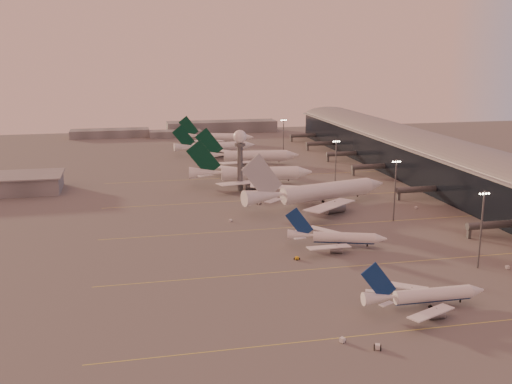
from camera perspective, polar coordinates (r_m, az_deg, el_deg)
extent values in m
plane|color=#585656|center=(178.63, 4.28, -8.64)|extent=(700.00, 700.00, 0.00)
cube|color=#F1EB55|center=(160.77, 18.53, -11.96)|extent=(180.00, 0.25, 0.02)
cube|color=#F1EB55|center=(197.41, 11.87, -6.71)|extent=(180.00, 0.25, 0.02)
cube|color=#F1EB55|center=(236.95, 7.45, -3.10)|extent=(180.00, 0.25, 0.02)
cube|color=#F1EB55|center=(278.15, 4.34, -0.53)|extent=(180.00, 0.25, 0.02)
cube|color=#F1EB55|center=(325.12, 1.82, 1.56)|extent=(180.00, 0.25, 0.02)
cube|color=black|center=(315.92, 17.53, 2.24)|extent=(36.00, 360.00, 18.00)
cylinder|color=slate|center=(314.39, 17.64, 3.85)|extent=(10.08, 360.00, 10.08)
cube|color=slate|center=(314.35, 17.64, 3.89)|extent=(40.00, 362.00, 0.80)
cylinder|color=#53555A|center=(235.83, 21.75, -2.91)|extent=(22.00, 2.80, 2.80)
cube|color=#53555A|center=(231.09, 19.63, -3.65)|extent=(1.20, 1.20, 4.40)
cylinder|color=#53555A|center=(283.89, 15.28, 0.25)|extent=(22.00, 2.80, 2.80)
cube|color=#53555A|center=(279.97, 13.44, -0.31)|extent=(1.20, 1.20, 4.40)
cylinder|color=#53555A|center=(333.31, 10.87, 2.40)|extent=(22.00, 2.80, 2.80)
cube|color=#53555A|center=(329.97, 9.25, 1.95)|extent=(1.20, 1.20, 4.40)
cylinder|color=#53555A|center=(371.60, 8.34, 3.63)|extent=(22.00, 2.80, 2.80)
cube|color=#53555A|center=(368.61, 6.87, 3.23)|extent=(1.20, 1.20, 4.40)
cylinder|color=#53555A|center=(410.62, 6.28, 4.62)|extent=(22.00, 2.80, 2.80)
cube|color=#53555A|center=(407.91, 4.94, 4.27)|extent=(1.20, 1.20, 4.40)
cylinder|color=#53555A|center=(448.28, 4.65, 5.40)|extent=(22.00, 2.80, 2.80)
cube|color=#53555A|center=(445.80, 3.41, 5.08)|extent=(1.20, 1.20, 4.40)
cylinder|color=#53555A|center=(288.89, -1.53, 2.27)|extent=(2.60, 2.60, 22.00)
cylinder|color=#53555A|center=(286.88, -1.54, 4.52)|extent=(5.20, 5.20, 1.20)
sphere|color=white|center=(286.30, -1.54, 5.29)|extent=(6.40, 6.40, 6.40)
cylinder|color=#53555A|center=(285.79, -1.55, 6.03)|extent=(0.16, 0.16, 2.00)
cylinder|color=#53555A|center=(198.37, 20.65, -3.41)|extent=(0.56, 0.56, 25.00)
cube|color=#53555A|center=(195.40, 20.94, -0.03)|extent=(3.60, 0.25, 0.25)
sphere|color=#FFEABF|center=(194.68, 20.56, -0.17)|extent=(0.56, 0.56, 0.56)
sphere|color=#FFEABF|center=(195.22, 20.81, -0.16)|extent=(0.56, 0.56, 0.56)
sphere|color=#FFEABF|center=(195.76, 21.05, -0.14)|extent=(0.56, 0.56, 0.56)
sphere|color=#FFEABF|center=(196.31, 21.29, -0.13)|extent=(0.56, 0.56, 0.56)
cylinder|color=#53555A|center=(243.23, 13.09, 0.14)|extent=(0.56, 0.56, 25.00)
cube|color=#53555A|center=(240.82, 13.24, 2.92)|extent=(3.60, 0.25, 0.25)
sphere|color=#FFEABF|center=(240.25, 12.91, 2.81)|extent=(0.56, 0.56, 0.56)
sphere|color=#FFEABF|center=(240.68, 13.13, 2.82)|extent=(0.56, 0.56, 0.56)
sphere|color=#FFEABF|center=(241.11, 13.35, 2.83)|extent=(0.56, 0.56, 0.56)
sphere|color=#FFEABF|center=(241.54, 13.56, 2.83)|extent=(0.56, 0.56, 0.56)
cylinder|color=#53555A|center=(290.94, 7.59, 2.53)|extent=(0.56, 0.56, 25.00)
cube|color=#53555A|center=(288.93, 7.67, 4.87)|extent=(3.60, 0.25, 0.25)
sphere|color=#FFEABF|center=(288.48, 7.38, 4.79)|extent=(0.56, 0.56, 0.56)
sphere|color=#FFEABF|center=(288.81, 7.57, 4.79)|extent=(0.56, 0.56, 0.56)
sphere|color=#FFEABF|center=(289.15, 7.76, 4.79)|extent=(0.56, 0.56, 0.56)
sphere|color=#FFEABF|center=(289.50, 7.95, 4.80)|extent=(0.56, 0.56, 0.56)
cylinder|color=#53555A|center=(375.04, 2.63, 5.09)|extent=(0.56, 0.56, 25.00)
cube|color=#53555A|center=(373.48, 2.65, 6.91)|extent=(3.60, 0.25, 0.25)
sphere|color=#FFEABF|center=(373.14, 2.43, 6.84)|extent=(0.56, 0.56, 0.56)
sphere|color=#FFEABF|center=(373.40, 2.58, 6.85)|extent=(0.56, 0.56, 0.56)
sphere|color=#FFEABF|center=(373.66, 2.73, 6.85)|extent=(0.56, 0.56, 0.56)
sphere|color=#FFEABF|center=(373.92, 2.87, 6.85)|extent=(0.56, 0.56, 0.56)
cube|color=slate|center=(482.75, -13.73, 5.46)|extent=(60.00, 18.00, 6.00)
cube|color=slate|center=(498.52, -3.28, 6.24)|extent=(90.00, 20.00, 9.00)
cube|color=slate|center=(474.32, -7.68, 5.53)|extent=(40.00, 15.00, 5.00)
cylinder|color=white|center=(168.43, 16.50, -9.50)|extent=(21.58, 3.82, 3.67)
cylinder|color=navy|center=(168.74, 16.48, -9.76)|extent=(21.14, 2.79, 2.64)
cone|color=white|center=(174.68, 20.26, -8.95)|extent=(4.20, 3.70, 3.67)
cone|color=white|center=(161.83, 11.67, -10.00)|extent=(9.06, 3.73, 3.67)
cube|color=white|center=(159.06, 16.33, -11.14)|extent=(15.49, 10.42, 1.15)
cylinder|color=gray|center=(162.63, 16.77, -11.26)|extent=(4.19, 2.41, 2.38)
cube|color=gray|center=(162.21, 16.79, -10.93)|extent=(0.29, 0.24, 1.47)
cube|color=white|center=(173.75, 13.52, -8.82)|extent=(15.43, 10.59, 1.15)
cylinder|color=gray|center=(173.73, 14.58, -9.48)|extent=(4.19, 2.41, 2.38)
cube|color=gray|center=(173.33, 14.60, -9.17)|extent=(0.29, 0.24, 1.47)
cube|color=navy|center=(159.92, 11.59, -8.53)|extent=(10.07, 0.41, 10.93)
cube|color=white|center=(158.33, 12.29, -10.54)|extent=(4.44, 3.21, 0.24)
cube|color=white|center=(165.31, 11.10, -9.42)|extent=(4.43, 3.26, 0.24)
cylinder|color=black|center=(173.27, 18.87, -9.92)|extent=(0.48, 0.48, 0.97)
cylinder|color=black|center=(170.31, 15.58, -10.08)|extent=(1.07, 0.49, 1.06)
cylinder|color=black|center=(166.90, 16.26, -10.62)|extent=(1.07, 0.49, 1.06)
cylinder|color=white|center=(210.29, 8.37, -4.45)|extent=(21.30, 10.23, 3.62)
cylinder|color=navy|center=(210.54, 8.36, -4.66)|extent=(20.57, 9.13, 2.61)
cone|color=white|center=(211.20, 11.82, -4.51)|extent=(5.06, 4.74, 3.62)
cone|color=white|center=(210.06, 4.25, -4.23)|extent=(9.60, 6.28, 3.62)
cube|color=white|center=(201.88, 6.96, -5.36)|extent=(15.75, 6.01, 1.14)
cylinder|color=gray|center=(204.47, 7.67, -5.62)|extent=(4.65, 3.54, 2.35)
cube|color=gray|center=(204.14, 7.68, -5.35)|extent=(0.35, 0.32, 1.45)
cube|color=white|center=(218.82, 6.92, -3.86)|extent=(13.15, 13.63, 1.14)
cylinder|color=gray|center=(217.36, 7.59, -4.45)|extent=(4.65, 3.54, 2.35)
cube|color=gray|center=(217.05, 7.60, -4.20)|extent=(0.35, 0.32, 1.45)
cube|color=navy|center=(208.76, 4.14, -3.05)|extent=(9.52, 3.49, 10.79)
cube|color=white|center=(206.12, 4.21, -4.55)|extent=(4.28, 2.06, 0.24)
cube|color=white|center=(213.96, 4.30, -3.87)|extent=(4.01, 3.99, 0.24)
cylinder|color=black|center=(211.55, 10.54, -5.13)|extent=(0.48, 0.48, 0.95)
cylinder|color=black|center=(212.96, 7.86, -4.88)|extent=(1.14, 0.79, 1.05)
cylinder|color=black|center=(208.99, 7.89, -5.25)|extent=(1.14, 0.79, 1.05)
cylinder|color=white|center=(266.48, 6.76, -0.15)|extent=(44.68, 18.14, 6.94)
cylinder|color=white|center=(266.85, 6.76, -0.47)|extent=(43.32, 16.03, 4.99)
cone|color=white|center=(281.86, 11.24, 0.44)|extent=(10.09, 8.92, 6.94)
cone|color=white|center=(250.41, 0.78, -0.73)|extent=(19.77, 11.50, 6.94)
cube|color=white|center=(246.09, 7.06, -1.59)|extent=(28.36, 27.11, 2.06)
cylinder|color=gray|center=(253.24, 7.49, -1.83)|extent=(9.46, 6.57, 4.51)
cube|color=gray|center=(252.83, 7.50, -1.48)|extent=(0.40, 0.36, 2.77)
cube|color=white|center=(276.35, 2.76, 0.17)|extent=(32.70, 14.40, 2.06)
cylinder|color=gray|center=(276.05, 4.17, -0.47)|extent=(9.46, 6.57, 4.51)
cube|color=gray|center=(275.67, 4.18, -0.15)|extent=(0.40, 0.36, 2.77)
cube|color=#B5B7BD|center=(248.10, 0.59, 1.08)|extent=(18.68, 5.33, 20.58)
cube|color=white|center=(242.89, 1.65, -1.14)|extent=(8.60, 8.06, 0.28)
cube|color=white|center=(257.59, -0.19, -0.29)|extent=(9.05, 4.81, 0.28)
cylinder|color=black|center=(277.07, 9.64, -0.62)|extent=(0.56, 0.56, 1.12)
cylinder|color=black|center=(267.55, 5.81, -0.99)|extent=(1.33, 0.86, 1.23)
cylinder|color=black|center=(263.58, 6.39, -1.23)|extent=(1.33, 0.86, 1.23)
cylinder|color=white|center=(304.21, 0.36, 1.58)|extent=(39.31, 10.21, 6.27)
cylinder|color=white|center=(304.51, 0.36, 1.32)|extent=(38.36, 8.39, 4.51)
cone|color=white|center=(307.80, 4.65, 1.68)|extent=(8.13, 7.01, 6.27)
cone|color=white|center=(302.06, -4.84, 1.60)|extent=(16.86, 7.90, 6.27)
cube|color=white|center=(287.57, -1.14, 0.66)|extent=(28.61, 16.69, 1.86)
cylinder|color=gray|center=(292.36, -0.29, 0.35)|extent=(7.90, 4.82, 4.08)
cube|color=gray|center=(292.03, -0.29, 0.64)|extent=(0.35, 0.30, 2.51)
cube|color=white|center=(319.41, -1.70, 1.95)|extent=(27.08, 21.16, 1.86)
cylinder|color=gray|center=(316.60, -0.78, 1.37)|extent=(7.90, 4.82, 4.08)
cube|color=gray|center=(316.29, -0.78, 1.64)|extent=(0.35, 0.30, 2.51)
cube|color=#063222|center=(300.59, -5.03, 2.99)|extent=(17.20, 2.14, 18.55)
cube|color=white|center=(294.66, -4.85, 1.33)|extent=(8.04, 5.24, 0.27)
cube|color=white|center=(309.38, -4.94, 1.91)|extent=(7.88, 6.37, 0.27)
cylinder|color=black|center=(307.12, 3.10, 0.93)|extent=(0.54, 0.54, 1.08)
cylinder|color=black|center=(306.98, -0.27, 0.96)|extent=(1.24, 0.66, 1.19)
cylinder|color=black|center=(302.37, -0.18, 0.76)|extent=(1.24, 0.66, 1.19)
cylinder|color=white|center=(355.99, -0.06, 3.30)|extent=(37.73, 11.21, 6.01)
cylinder|color=white|center=(356.23, -0.06, 3.09)|extent=(36.76, 9.44, 4.33)
cone|color=white|center=(358.28, 3.49, 3.34)|extent=(7.99, 6.97, 6.01)
cone|color=white|center=(354.93, -4.33, 3.36)|extent=(16.32, 8.16, 6.01)
cube|color=white|center=(340.25, -1.41, 2.64)|extent=(27.57, 15.09, 1.78)
cylinder|color=gray|center=(344.60, -0.69, 2.37)|extent=(7.69, 4.89, 3.91)
cube|color=gray|center=(344.33, -0.69, 2.60)|extent=(0.34, 0.30, 2.40)
cube|color=white|center=(371.04, -1.66, 3.55)|extent=(25.54, 21.01, 1.78)
cylinder|color=gray|center=(368.07, -0.92, 3.08)|extent=(7.69, 4.89, 3.91)
cube|color=gray|center=(367.81, -0.92, 3.30)|extent=(0.34, 0.30, 2.40)
cube|color=#063222|center=(353.74, -4.48, 4.50)|extent=(16.42, 2.69, 17.78)
cube|color=white|center=(347.80, -4.38, 3.17)|extent=(7.69, 4.79, 0.26)
cube|color=white|center=(362.00, -4.38, 3.58)|extent=(7.49, 6.28, 0.26)
cylinder|color=black|center=(357.96, 2.20, 2.74)|extent=(0.52, 0.52, 1.04)
cylinder|color=black|center=(358.69, -0.57, 2.78)|extent=(1.20, 0.67, 1.14)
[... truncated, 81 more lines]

